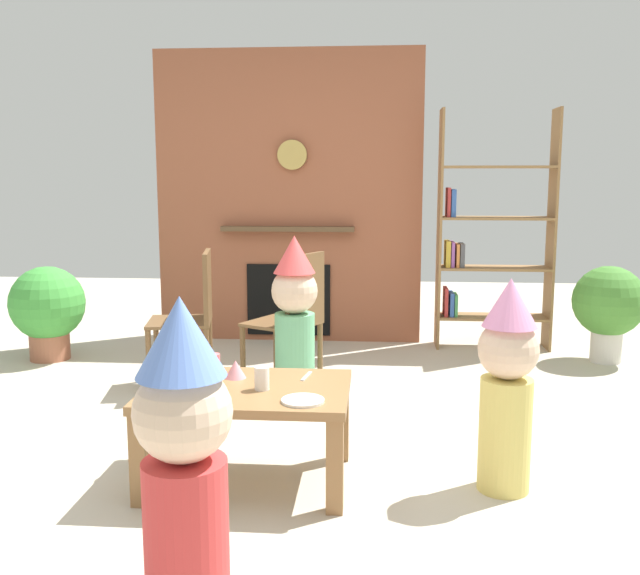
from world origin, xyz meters
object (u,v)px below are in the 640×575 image
object	(u,v)px
bookshelf	(486,241)
paper_plate_front	(303,401)
child_by_the_chairs	(295,315)
potted_plant_tall	(609,305)
child_in_pink	(507,380)
potted_plant_short	(48,307)
paper_plate_rear	(194,392)
dining_chair_left	(194,311)
paper_cup_near_left	(213,363)
dining_chair_middle	(293,314)
paper_cup_far_left	(188,370)
birthday_cake_slice	(235,369)
coffee_table	(248,403)
paper_cup_near_right	(262,378)
paper_cup_center	(173,367)
child_with_cone_hat	(184,463)

from	to	relation	value
bookshelf	paper_plate_front	distance (m)	3.15
child_by_the_chairs	potted_plant_tall	xyz separation A→B (m)	(2.22, 1.10, -0.11)
bookshelf	child_in_pink	xyz separation A→B (m)	(-0.30, -2.70, -0.37)
bookshelf	potted_plant_short	bearing A→B (deg)	-168.88
paper_plate_rear	dining_chair_left	bearing A→B (deg)	104.53
paper_cup_near_left	dining_chair_middle	bearing A→B (deg)	77.72
dining_chair_middle	potted_plant_short	xyz separation A→B (m)	(-1.95, 0.67, -0.11)
paper_plate_front	child_by_the_chairs	distance (m)	1.40
paper_cup_far_left	dining_chair_middle	distance (m)	1.34
paper_cup_near_left	dining_chair_left	bearing A→B (deg)	108.62
paper_plate_rear	birthday_cake_slice	bearing A→B (deg)	62.24
paper_plate_front	paper_plate_rear	distance (m)	0.49
child_by_the_chairs	coffee_table	bearing A→B (deg)	0.00
potted_plant_short	paper_cup_near_left	bearing A→B (deg)	-47.15
coffee_table	child_by_the_chairs	size ratio (longest dim) A/B	0.89
paper_cup_near_right	paper_cup_far_left	bearing A→B (deg)	161.93
coffee_table	paper_plate_rear	bearing A→B (deg)	-151.04
bookshelf	paper_plate_rear	world-z (taller)	bookshelf
coffee_table	paper_cup_near_left	xyz separation A→B (m)	(-0.21, 0.21, 0.12)
child_in_pink	paper_cup_far_left	bearing A→B (deg)	-3.22
coffee_table	potted_plant_tall	size ratio (longest dim) A/B	1.26
paper_cup_near_right	paper_cup_far_left	world-z (taller)	paper_cup_near_right
paper_cup_near_left	paper_cup_center	size ratio (longest dim) A/B	0.94
child_in_pink	potted_plant_tall	size ratio (longest dim) A/B	1.31
potted_plant_short	paper_cup_far_left	bearing A→B (deg)	-50.61
dining_chair_middle	birthday_cake_slice	bearing A→B (deg)	112.38
paper_cup_center	potted_plant_short	world-z (taller)	potted_plant_short
coffee_table	bookshelf	bearing A→B (deg)	61.83
paper_cup_center	dining_chair_middle	size ratio (longest dim) A/B	0.11
bookshelf	paper_cup_near_left	distance (m)	3.00
paper_cup_near_right	potted_plant_short	bearing A→B (deg)	133.52
paper_cup_near_right	potted_plant_short	world-z (taller)	potted_plant_short
potted_plant_tall	child_with_cone_hat	bearing A→B (deg)	-123.69
dining_chair_left	dining_chair_middle	xyz separation A→B (m)	(0.66, -0.05, 0.00)
paper_cup_center	paper_plate_front	world-z (taller)	paper_cup_center
coffee_table	child_in_pink	bearing A→B (deg)	-0.10
birthday_cake_slice	dining_chair_middle	xyz separation A→B (m)	(0.13, 1.24, 0.02)
paper_cup_near_left	child_by_the_chairs	xyz separation A→B (m)	(0.28, 0.98, 0.05)
child_by_the_chairs	potted_plant_tall	bearing A→B (deg)	120.10
dining_chair_left	potted_plant_tall	distance (m)	3.04
paper_cup_far_left	paper_plate_front	xyz separation A→B (m)	(0.56, -0.28, -0.04)
child_in_pink	potted_plant_tall	bearing A→B (deg)	-116.53
dining_chair_left	dining_chair_middle	distance (m)	0.66
child_in_pink	dining_chair_left	xyz separation A→B (m)	(-1.76, 1.42, 0.01)
birthday_cake_slice	dining_chair_middle	size ratio (longest dim) A/B	0.11
paper_cup_near_left	paper_plate_front	bearing A→B (deg)	-40.64
potted_plant_short	paper_plate_front	bearing A→B (deg)	-45.84
coffee_table	paper_plate_rear	world-z (taller)	paper_plate_rear
potted_plant_tall	dining_chair_left	bearing A→B (deg)	-163.37
child_with_cone_hat	child_by_the_chairs	world-z (taller)	child_with_cone_hat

